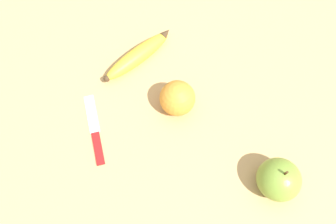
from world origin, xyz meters
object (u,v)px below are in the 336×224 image
object	(u,v)px
orange	(177,98)
paring_knife	(95,131)
apple	(279,179)
banana	(138,55)

from	to	relation	value
orange	paring_knife	world-z (taller)	orange
orange	apple	bearing A→B (deg)	-30.91
banana	paring_knife	world-z (taller)	banana
banana	orange	xyz separation A→B (m)	(0.11, -0.11, 0.02)
apple	paring_knife	world-z (taller)	apple
paring_knife	orange	bearing A→B (deg)	3.73
orange	banana	bearing A→B (deg)	137.11
orange	paring_knife	distance (m)	0.19
orange	apple	world-z (taller)	apple
banana	orange	world-z (taller)	orange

